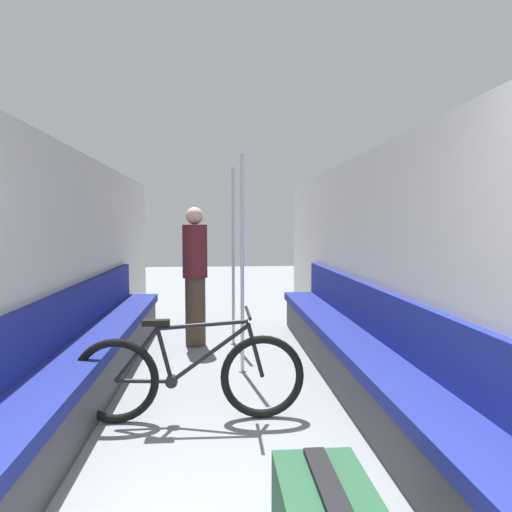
{
  "coord_description": "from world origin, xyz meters",
  "views": [
    {
      "loc": [
        -0.06,
        -0.95,
        1.48
      ],
      "look_at": [
        0.36,
        4.02,
        1.13
      ],
      "focal_mm": 32.0,
      "sensor_mm": 36.0,
      "label": 1
    }
  ],
  "objects": [
    {
      "name": "wall_left",
      "position": [
        -1.43,
        2.97,
        1.09
      ],
      "size": [
        0.1,
        9.14,
        2.18
      ],
      "primitive_type": "cube",
      "color": "beige",
      "rests_on": "ground"
    },
    {
      "name": "wall_right",
      "position": [
        1.43,
        2.97,
        1.09
      ],
      "size": [
        0.1,
        9.14,
        2.18
      ],
      "primitive_type": "cube",
      "color": "beige",
      "rests_on": "ground"
    },
    {
      "name": "bench_seat_row_left",
      "position": [
        -1.17,
        3.01,
        0.31
      ],
      "size": [
        0.47,
        5.18,
        0.92
      ],
      "color": "#3D3D42",
      "rests_on": "ground"
    },
    {
      "name": "bench_seat_row_right",
      "position": [
        1.17,
        3.01,
        0.31
      ],
      "size": [
        0.47,
        5.18,
        0.92
      ],
      "color": "#3D3D42",
      "rests_on": "ground"
    },
    {
      "name": "bicycle",
      "position": [
        -0.27,
        2.42,
        0.34
      ],
      "size": [
        1.73,
        0.46,
        0.83
      ],
      "rotation": [
        0.0,
        0.0,
        -0.06
      ],
      "color": "black",
      "rests_on": "ground"
    },
    {
      "name": "grab_pole_near",
      "position": [
        0.19,
        3.53,
        1.05
      ],
      "size": [
        0.08,
        0.08,
        2.16
      ],
      "color": "gray",
      "rests_on": "ground"
    },
    {
      "name": "grab_pole_far",
      "position": [
        0.13,
        4.59,
        1.05
      ],
      "size": [
        0.08,
        0.08,
        2.16
      ],
      "color": "gray",
      "rests_on": "ground"
    },
    {
      "name": "passenger_standing",
      "position": [
        -0.33,
        4.59,
        0.87
      ],
      "size": [
        0.3,
        0.3,
        1.68
      ],
      "rotation": [
        0.0,
        0.0,
        -1.29
      ],
      "color": "#473828",
      "rests_on": "ground"
    }
  ]
}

